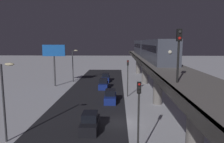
# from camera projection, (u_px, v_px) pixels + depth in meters

# --- Properties ---
(ground_plane) EXTENTS (240.00, 240.00, 0.00)m
(ground_plane) POSITION_uv_depth(u_px,v_px,m) (118.00, 123.00, 24.74)
(ground_plane) COLOR white
(avenue_asphalt) EXTENTS (11.00, 94.33, 0.01)m
(avenue_asphalt) POSITION_uv_depth(u_px,v_px,m) (81.00, 122.00, 24.87)
(avenue_asphalt) COLOR #28282D
(avenue_asphalt) RESTS_ON ground_plane
(elevated_railway) EXTENTS (5.00, 94.33, 6.47)m
(elevated_railway) POSITION_uv_depth(u_px,v_px,m) (171.00, 77.00, 23.77)
(elevated_railway) COLOR gray
(elevated_railway) RESTS_ON ground_plane
(subway_train) EXTENTS (2.94, 36.87, 3.40)m
(subway_train) POSITION_uv_depth(u_px,v_px,m) (148.00, 48.00, 42.69)
(subway_train) COLOR #4C5160
(subway_train) RESTS_ON elevated_railway
(rail_signal) EXTENTS (0.36, 0.41, 4.00)m
(rail_signal) POSITION_uv_depth(u_px,v_px,m) (179.00, 46.00, 15.37)
(rail_signal) COLOR black
(rail_signal) RESTS_ON elevated_railway
(sedan_blue) EXTENTS (1.91, 4.41, 1.97)m
(sedan_blue) POSITION_uv_depth(u_px,v_px,m) (110.00, 97.00, 33.34)
(sedan_blue) COLOR navy
(sedan_blue) RESTS_ON ground_plane
(sedan_black) EXTENTS (1.80, 4.10, 1.97)m
(sedan_black) POSITION_uv_depth(u_px,v_px,m) (90.00, 123.00, 22.64)
(sedan_black) COLOR black
(sedan_black) RESTS_ON ground_plane
(sedan_blue_2) EXTENTS (1.80, 4.78, 1.97)m
(sedan_blue_2) POSITION_uv_depth(u_px,v_px,m) (106.00, 78.00, 50.62)
(sedan_blue_2) COLOR navy
(sedan_blue_2) RESTS_ON ground_plane
(sedan_blue_3) EXTENTS (1.80, 4.42, 1.97)m
(sedan_blue_3) POSITION_uv_depth(u_px,v_px,m) (103.00, 84.00, 43.11)
(sedan_blue_3) COLOR navy
(sedan_blue_3) RESTS_ON ground_plane
(traffic_light_near) EXTENTS (0.32, 0.44, 6.40)m
(traffic_light_near) POSITION_uv_depth(u_px,v_px,m) (139.00, 109.00, 16.67)
(traffic_light_near) COLOR #2D2D2D
(traffic_light_near) RESTS_ON ground_plane
(traffic_light_mid) EXTENTS (0.32, 0.44, 6.40)m
(traffic_light_mid) POSITION_uv_depth(u_px,v_px,m) (128.00, 73.00, 36.02)
(traffic_light_mid) COLOR #2D2D2D
(traffic_light_mid) RESTS_ON ground_plane
(commercial_billboard) EXTENTS (4.80, 0.36, 8.90)m
(commercial_billboard) POSITION_uv_depth(u_px,v_px,m) (54.00, 55.00, 44.20)
(commercial_billboard) COLOR #4C4C51
(commercial_billboard) RESTS_ON ground_plane
(street_lamp_near) EXTENTS (1.35, 0.44, 7.65)m
(street_lamp_near) POSITION_uv_depth(u_px,v_px,m) (5.00, 93.00, 19.43)
(street_lamp_near) COLOR #38383D
(street_lamp_near) RESTS_ON ground_plane
(street_lamp_far) EXTENTS (1.35, 0.44, 7.65)m
(street_lamp_far) POSITION_uv_depth(u_px,v_px,m) (74.00, 62.00, 49.11)
(street_lamp_far) COLOR #38383D
(street_lamp_far) RESTS_ON ground_plane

